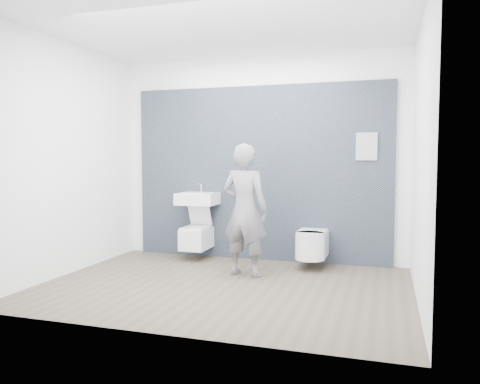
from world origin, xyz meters
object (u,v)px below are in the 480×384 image
(washbasin, at_px, (197,198))
(visitor, at_px, (245,210))
(toilet_square, at_px, (197,237))
(toilet_rounded, at_px, (311,244))

(washbasin, bearing_deg, visitor, -38.31)
(toilet_square, bearing_deg, visitor, -36.74)
(toilet_square, relative_size, visitor, 0.41)
(washbasin, xyz_separation_m, toilet_rounded, (1.62, -0.11, -0.54))
(washbasin, relative_size, toilet_rounded, 0.86)
(visitor, bearing_deg, toilet_rounded, -130.59)
(washbasin, distance_m, visitor, 1.16)
(washbasin, xyz_separation_m, toilet_square, (0.00, -0.04, -0.53))
(toilet_square, distance_m, visitor, 1.23)
(toilet_rounded, distance_m, visitor, 1.05)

